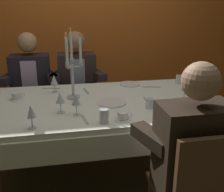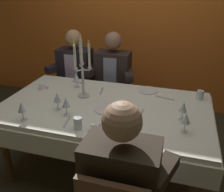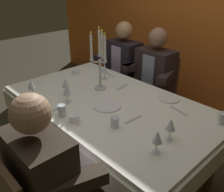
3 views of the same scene
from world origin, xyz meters
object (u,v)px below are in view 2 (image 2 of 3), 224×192
at_px(dining_table, 105,116).
at_px(wine_glass_2, 57,98).
at_px(wine_glass_0, 76,77).
at_px(water_tumbler_1, 134,119).
at_px(water_tumbler_2, 200,95).
at_px(coffee_cup_0, 43,87).
at_px(seated_diner_2, 120,183).
at_px(candelabra, 82,70).
at_px(wine_glass_4, 183,108).
at_px(wine_glass_5, 22,107).
at_px(wine_glass_1, 186,119).
at_px(seated_diner_0, 76,69).
at_px(water_tumbler_0, 78,123).
at_px(seated_diner_1, 113,72).
at_px(dinner_plate_0, 148,90).
at_px(dinner_plate_1, 108,109).
at_px(wine_glass_3, 66,103).
at_px(coffee_cup_1, 96,127).

xyz_separation_m(dining_table, wine_glass_2, (-0.36, -0.20, 0.23)).
distance_m(wine_glass_0, water_tumbler_1, 0.93).
distance_m(water_tumbler_1, water_tumbler_2, 0.81).
distance_m(wine_glass_0, coffee_cup_0, 0.36).
height_order(water_tumbler_1, seated_diner_2, seated_diner_2).
distance_m(candelabra, wine_glass_2, 0.37).
height_order(wine_glass_4, wine_glass_5, same).
xyz_separation_m(dining_table, wine_glass_1, (0.71, -0.26, 0.23)).
distance_m(wine_glass_1, seated_diner_0, 1.81).
relative_size(water_tumbler_0, seated_diner_1, 0.08).
height_order(dinner_plate_0, seated_diner_2, seated_diner_2).
xyz_separation_m(dinner_plate_0, dinner_plate_1, (-0.28, -0.50, 0.00)).
bearing_deg(wine_glass_4, wine_glass_0, 160.21).
bearing_deg(wine_glass_2, wine_glass_4, 6.60).
xyz_separation_m(wine_glass_3, seated_diner_0, (-0.44, 1.15, -0.12)).
xyz_separation_m(dining_table, wine_glass_0, (-0.42, 0.32, 0.23)).
xyz_separation_m(wine_glass_2, water_tumbler_0, (0.29, -0.24, -0.07)).
distance_m(wine_glass_1, water_tumbler_1, 0.40).
relative_size(dinner_plate_1, seated_diner_1, 0.20).
xyz_separation_m(wine_glass_3, wine_glass_4, (0.94, 0.19, 0.00)).
height_order(wine_glass_1, wine_glass_2, same).
distance_m(dining_table, seated_diner_0, 1.13).
relative_size(wine_glass_4, seated_diner_2, 0.13).
xyz_separation_m(dinner_plate_1, wine_glass_2, (-0.42, -0.13, 0.11)).
bearing_deg(seated_diner_2, dining_table, 113.31).
relative_size(dining_table, water_tumbler_2, 22.35).
xyz_separation_m(dining_table, seated_diner_0, (-0.68, 0.89, 0.11)).
bearing_deg(coffee_cup_1, dining_table, 99.10).
xyz_separation_m(dinner_plate_0, wine_glass_4, (0.36, -0.50, 0.11)).
distance_m(wine_glass_0, wine_glass_5, 0.77).
relative_size(candelabra, wine_glass_2, 3.68).
bearing_deg(dinner_plate_1, seated_diner_2, -67.91).
height_order(water_tumbler_1, seated_diner_1, seated_diner_1).
xyz_separation_m(wine_glass_1, wine_glass_4, (-0.02, 0.17, 0.00)).
bearing_deg(wine_glass_4, candelabra, 168.28).
relative_size(water_tumbler_1, coffee_cup_1, 0.62).
relative_size(water_tumbler_0, seated_diner_2, 0.08).
relative_size(dining_table, seated_diner_1, 1.56).
bearing_deg(seated_diner_1, seated_diner_2, -72.58).
distance_m(dinner_plate_1, coffee_cup_1, 0.35).
bearing_deg(candelabra, dinner_plate_0, 27.73).
bearing_deg(coffee_cup_0, seated_diner_1, 51.93).
height_order(dining_table, wine_glass_1, wine_glass_1).
bearing_deg(dinner_plate_1, coffee_cup_1, -87.52).
bearing_deg(seated_diner_0, coffee_cup_0, -94.05).
distance_m(wine_glass_0, seated_diner_0, 0.64).
bearing_deg(water_tumbler_2, wine_glass_5, -149.56).
height_order(coffee_cup_0, seated_diner_0, seated_diner_0).
bearing_deg(dining_table, water_tumbler_1, -36.84).
bearing_deg(wine_glass_2, dinner_plate_1, 17.33).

